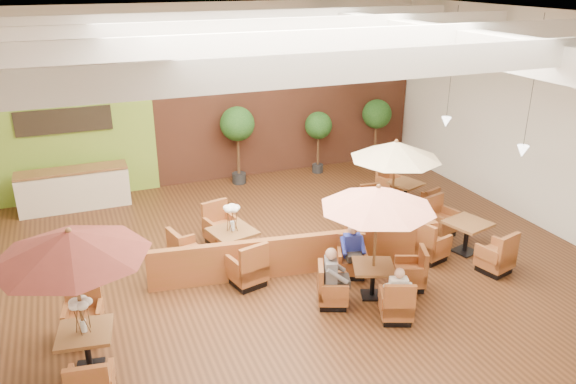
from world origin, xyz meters
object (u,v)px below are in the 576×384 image
diner_1 (352,246)px  diner_4 (412,218)px  table_4 (456,240)px  topiary_1 (318,128)px  table_1 (376,221)px  table_5 (405,194)px  topiary_0 (237,127)px  table_0 (74,265)px  diner_0 (398,288)px  table_2 (393,166)px  table_3 (221,247)px  topiary_2 (377,117)px  service_counter (74,189)px  diner_3 (412,219)px  booth_divider (299,254)px  diner_2 (333,272)px

diner_1 → diner_4: (2.02, 0.75, 0.00)m
table_4 → topiary_1: topiary_1 is taller
table_1 → topiary_1: table_1 is taller
table_5 → topiary_0: 5.49m
table_0 → diner_0: (5.65, -0.69, -1.31)m
table_2 → table_3: table_2 is taller
topiary_2 → service_counter: bearing=-178.8°
topiary_0 → topiary_2: (4.94, 0.00, -0.14)m
table_0 → table_4: size_ratio=0.95×
diner_0 → table_4: bearing=52.5°
table_0 → diner_1: 5.91m
service_counter → topiary_2: bearing=1.2°
table_5 → topiary_1: topiary_1 is taller
table_0 → topiary_1: 10.96m
table_3 → diner_0: table_3 is taller
table_1 → table_2: 3.24m
table_2 → diner_0: bearing=-114.3°
topiary_0 → service_counter: bearing=-177.7°
table_0 → table_3: (3.09, 2.69, -1.57)m
table_1 → table_3: table_1 is taller
table_1 → table_2: table_1 is taller
service_counter → diner_3: diner_3 is taller
table_2 → table_5: bearing=49.1°
booth_divider → table_5: 4.98m
service_counter → topiary_1: (7.70, 0.20, 0.96)m
diner_3 → topiary_2: bearing=70.6°
topiary_1 → topiary_2: bearing=0.0°
topiary_2 → table_4: bearing=-103.4°
diner_3 → table_2: bearing=96.2°
topiary_1 → booth_divider: bearing=-118.2°
table_0 → topiary_0: 9.19m
table_3 → table_0: bearing=-152.5°
diner_4 → diner_0: bearing=-127.0°
table_0 → table_2: 8.12m
table_4 → table_5: (0.53, 3.01, -0.03)m
service_counter → topiary_0: topiary_0 is taller
table_5 → topiary_0: (-3.91, 3.55, 1.50)m
diner_4 → diner_3: bearing=1.0°
table_0 → table_2: (7.61, 2.81, -0.23)m
diner_0 → diner_3: 3.28m
table_0 → diner_3: 8.01m
table_5 → diner_2: (-4.23, -3.89, 0.43)m
table_0 → table_5: 10.01m
booth_divider → table_2: table_2 is taller
topiary_1 → diner_4: topiary_1 is taller
diner_0 → diner_3: diner_3 is taller
table_1 → diner_4: size_ratio=3.41×
service_counter → table_0: bearing=-90.9°
topiary_2 → table_1: bearing=-120.3°
table_1 → diner_0: 1.36m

